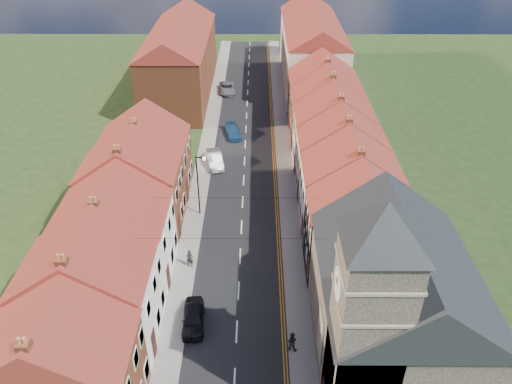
# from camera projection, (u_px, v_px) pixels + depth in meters

# --- Properties ---
(road) EXTENTS (7.00, 90.00, 0.02)m
(road) POSITION_uv_depth(u_px,v_px,m) (245.00, 161.00, 54.67)
(road) COLOR black
(road) RESTS_ON ground
(pavement_left) EXTENTS (1.80, 90.00, 0.12)m
(pavement_left) POSITION_uv_depth(u_px,v_px,m) (204.00, 161.00, 54.66)
(pavement_left) COLOR gray
(pavement_left) RESTS_ON ground
(pavement_right) EXTENTS (1.80, 90.00, 0.12)m
(pavement_right) POSITION_uv_depth(u_px,v_px,m) (285.00, 161.00, 54.63)
(pavement_right) COLOR gray
(pavement_right) RESTS_ON ground
(church) EXTENTS (11.25, 14.25, 15.20)m
(church) POSITION_uv_depth(u_px,v_px,m) (393.00, 299.00, 29.09)
(church) COLOR #322E23
(church) RESTS_ON ground
(cottage_r_tudor) EXTENTS (8.30, 5.20, 9.00)m
(cottage_r_tudor) POSITION_uv_depth(u_px,v_px,m) (361.00, 223.00, 37.71)
(cottage_r_tudor) COLOR beige
(cottage_r_tudor) RESTS_ON ground
(cottage_r_white_near) EXTENTS (8.30, 6.00, 9.00)m
(cottage_r_white_near) POSITION_uv_depth(u_px,v_px,m) (350.00, 185.00, 42.24)
(cottage_r_white_near) COLOR white
(cottage_r_white_near) RESTS_ON ground
(cottage_r_cream_mid) EXTENTS (8.30, 5.20, 9.00)m
(cottage_r_cream_mid) POSITION_uv_depth(u_px,v_px,m) (341.00, 154.00, 46.76)
(cottage_r_cream_mid) COLOR beige
(cottage_r_cream_mid) RESTS_ON ground
(cottage_r_pink) EXTENTS (8.30, 6.00, 9.00)m
(cottage_r_pink) POSITION_uv_depth(u_px,v_px,m) (334.00, 129.00, 51.29)
(cottage_r_pink) COLOR #C1A399
(cottage_r_pink) RESTS_ON ground
(cottage_r_white_far) EXTENTS (8.30, 5.20, 9.00)m
(cottage_r_white_far) POSITION_uv_depth(u_px,v_px,m) (328.00, 108.00, 55.81)
(cottage_r_white_far) COLOR brown
(cottage_r_white_far) RESTS_ON ground
(cottage_r_cream_far) EXTENTS (8.30, 6.00, 9.00)m
(cottage_r_cream_far) POSITION_uv_depth(u_px,v_px,m) (323.00, 90.00, 60.35)
(cottage_r_cream_far) COLOR brown
(cottage_r_cream_far) RESTS_ON ground
(cottage_l_brick_near) EXTENTS (8.30, 5.70, 8.80)m
(cottage_l_brick_near) POSITION_uv_depth(u_px,v_px,m) (59.00, 366.00, 26.96)
(cottage_l_brick_near) COLOR brown
(cottage_l_brick_near) RESTS_ON ground
(cottage_l_cream) EXTENTS (8.30, 6.30, 9.10)m
(cottage_l_cream) POSITION_uv_depth(u_px,v_px,m) (89.00, 288.00, 31.74)
(cottage_l_cream) COLOR white
(cottage_l_cream) RESTS_ON ground
(cottage_l_white) EXTENTS (8.30, 6.90, 8.80)m
(cottage_l_white) POSITION_uv_depth(u_px,v_px,m) (114.00, 229.00, 37.19)
(cottage_l_white) COLOR white
(cottage_l_white) RESTS_ON ground
(cottage_l_brick_mid) EXTENTS (8.30, 5.70, 9.10)m
(cottage_l_brick_mid) POSITION_uv_depth(u_px,v_px,m) (131.00, 184.00, 42.22)
(cottage_l_brick_mid) COLOR brown
(cottage_l_brick_mid) RESTS_ON ground
(cottage_l_pink) EXTENTS (8.30, 6.30, 8.80)m
(cottage_l_pink) POSITION_uv_depth(u_px,v_px,m) (144.00, 153.00, 47.16)
(cottage_l_pink) COLOR brown
(cottage_l_pink) RESTS_ON ground
(block_right_far) EXTENTS (8.30, 24.20, 10.50)m
(block_right_far) POSITION_uv_depth(u_px,v_px,m) (312.00, 45.00, 72.73)
(block_right_far) COLOR beige
(block_right_far) RESTS_ON ground
(block_left_far) EXTENTS (8.30, 24.20, 10.50)m
(block_left_far) POSITION_uv_depth(u_px,v_px,m) (180.00, 56.00, 68.59)
(block_left_far) COLOR brown
(block_left_far) RESTS_ON ground
(lamppost) EXTENTS (0.88, 0.15, 6.00)m
(lamppost) POSITION_uv_depth(u_px,v_px,m) (199.00, 182.00, 44.38)
(lamppost) COLOR black
(lamppost) RESTS_ON pavement_left
(car_near) EXTENTS (1.72, 3.83, 1.28)m
(car_near) POSITION_uv_depth(u_px,v_px,m) (193.00, 318.00, 34.80)
(car_near) COLOR black
(car_near) RESTS_ON ground
(car_mid) EXTENTS (2.36, 4.48, 1.40)m
(car_mid) POSITION_uv_depth(u_px,v_px,m) (215.00, 159.00, 53.62)
(car_mid) COLOR #93979A
(car_mid) RESTS_ON ground
(car_far) EXTENTS (2.48, 4.28, 1.17)m
(car_far) POSITION_uv_depth(u_px,v_px,m) (233.00, 132.00, 59.54)
(car_far) COLOR navy
(car_far) RESTS_ON ground
(car_distant) EXTENTS (2.50, 4.70, 1.26)m
(car_distant) POSITION_uv_depth(u_px,v_px,m) (227.00, 88.00, 71.16)
(car_distant) COLOR gray
(car_distant) RESTS_ON ground
(pedestrian_left) EXTENTS (0.59, 0.41, 1.56)m
(pedestrian_left) POSITION_uv_depth(u_px,v_px,m) (190.00, 259.00, 39.66)
(pedestrian_left) COLOR black
(pedestrian_left) RESTS_ON pavement_left
(pedestrian_right) EXTENTS (0.88, 0.78, 1.51)m
(pedestrian_right) POSITION_uv_depth(u_px,v_px,m) (292.00, 341.00, 32.77)
(pedestrian_right) COLOR black
(pedestrian_right) RESTS_ON pavement_right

